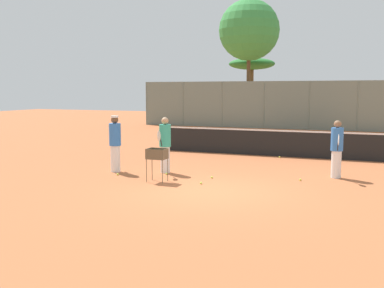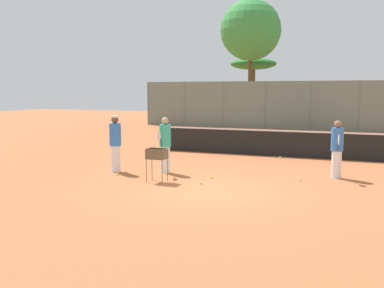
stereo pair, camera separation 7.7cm
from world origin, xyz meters
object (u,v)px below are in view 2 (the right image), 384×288
(player_red_cap, at_px, (115,143))
(ball_cart, at_px, (157,157))
(player_yellow_shirt, at_px, (165,144))
(player_white_outfit, at_px, (337,149))
(tennis_net, at_px, (267,142))
(parked_car, at_px, (372,119))

(player_red_cap, height_order, ball_cart, player_red_cap)
(player_yellow_shirt, relative_size, ball_cart, 1.84)
(player_white_outfit, relative_size, player_yellow_shirt, 0.98)
(player_yellow_shirt, distance_m, ball_cart, 1.46)
(tennis_net, relative_size, ball_cart, 9.77)
(player_red_cap, bearing_deg, player_white_outfit, -116.73)
(tennis_net, distance_m, parked_car, 15.91)
(tennis_net, xyz_separation_m, player_yellow_shirt, (-2.22, -4.96, 0.37))
(ball_cart, bearing_deg, player_yellow_shirt, 105.90)
(player_white_outfit, height_order, parked_car, player_white_outfit)
(ball_cart, xyz_separation_m, parked_car, (5.66, 21.79, -0.08))
(player_red_cap, bearing_deg, player_yellow_shirt, -113.62)
(player_white_outfit, height_order, player_yellow_shirt, player_yellow_shirt)
(player_red_cap, relative_size, ball_cart, 1.88)
(player_yellow_shirt, bearing_deg, parked_car, 158.07)
(player_white_outfit, height_order, ball_cart, player_white_outfit)
(tennis_net, xyz_separation_m, ball_cart, (-1.82, -6.35, 0.18))
(player_white_outfit, distance_m, ball_cart, 5.44)
(tennis_net, bearing_deg, parked_car, 76.03)
(ball_cart, relative_size, parked_car, 0.23)
(player_red_cap, xyz_separation_m, ball_cart, (1.97, -0.93, -0.22))
(player_red_cap, distance_m, ball_cart, 2.19)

